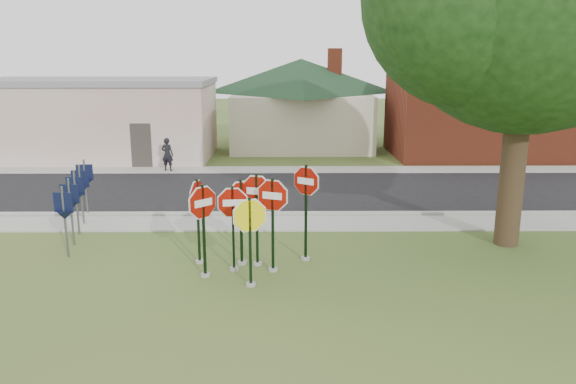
{
  "coord_description": "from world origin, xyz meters",
  "views": [
    {
      "loc": [
        0.95,
        -12.16,
        5.42
      ],
      "look_at": [
        1.06,
        2.0,
        1.95
      ],
      "focal_mm": 35.0,
      "sensor_mm": 36.0,
      "label": 1
    }
  ],
  "objects_px": {
    "stop_sign_center": "(233,217)",
    "stop_sign_yellow": "(250,230)",
    "stop_sign_left": "(203,218)",
    "pedestrian": "(167,154)"
  },
  "relations": [
    {
      "from": "stop_sign_left",
      "to": "pedestrian",
      "type": "height_order",
      "value": "stop_sign_left"
    },
    {
      "from": "stop_sign_center",
      "to": "stop_sign_yellow",
      "type": "distance_m",
      "value": 1.13
    },
    {
      "from": "stop_sign_left",
      "to": "pedestrian",
      "type": "bearing_deg",
      "value": 105.17
    },
    {
      "from": "stop_sign_center",
      "to": "stop_sign_yellow",
      "type": "bearing_deg",
      "value": -64.36
    },
    {
      "from": "stop_sign_yellow",
      "to": "stop_sign_left",
      "type": "bearing_deg",
      "value": 152.83
    },
    {
      "from": "stop_sign_left",
      "to": "stop_sign_center",
      "type": "bearing_deg",
      "value": 31.15
    },
    {
      "from": "stop_sign_yellow",
      "to": "stop_sign_left",
      "type": "height_order",
      "value": "stop_sign_left"
    },
    {
      "from": "stop_sign_center",
      "to": "stop_sign_left",
      "type": "bearing_deg",
      "value": -148.85
    },
    {
      "from": "stop_sign_center",
      "to": "pedestrian",
      "type": "xyz_separation_m",
      "value": [
        -4.21,
        12.58,
        -0.58
      ]
    },
    {
      "from": "stop_sign_yellow",
      "to": "stop_sign_left",
      "type": "relative_size",
      "value": 0.94
    }
  ]
}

